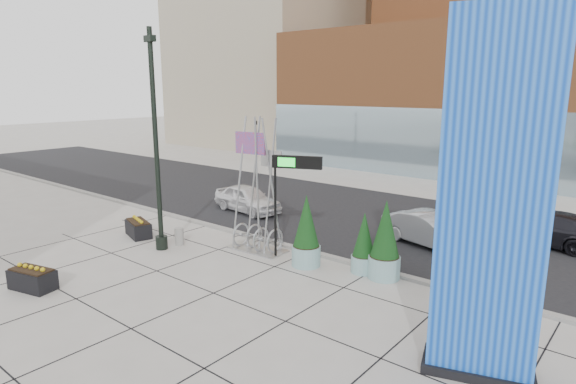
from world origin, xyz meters
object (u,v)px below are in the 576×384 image
Objects in this scene: car_white_west at (247,199)px; car_silver_mid at (430,230)px; lamp_post at (157,163)px; blue_pylon at (492,209)px; overhead_street_sign at (289,172)px; public_art_sculpture at (258,216)px; concrete_bollard at (179,236)px.

car_silver_mid is (9.72, 0.75, -0.02)m from car_white_west.
lamp_post is at bearing -160.88° from car_white_west.
blue_pylon reaches higher than car_silver_mid.
car_silver_mid is at bearing 41.30° from lamp_post.
overhead_street_sign is at bearing 160.74° from car_silver_mid.
car_silver_mid is (8.28, 7.27, -2.86)m from lamp_post.
overhead_street_sign is at bearing 142.08° from blue_pylon.
overhead_street_sign is 6.69m from car_silver_mid.
overhead_street_sign is (-7.96, 2.91, -0.48)m from blue_pylon.
public_art_sculpture is 6.21m from car_white_west.
overhead_street_sign reaches higher than car_white_west.
lamp_post reaches higher than public_art_sculpture.
car_silver_mid reaches higher than concrete_bollard.
car_silver_mid is at bearing -78.97° from car_white_west.
car_silver_mid is (3.36, 5.09, -2.75)m from overhead_street_sign.
blue_pylon is 10.53m from public_art_sculpture.
overhead_street_sign is (4.92, 2.19, -0.11)m from lamp_post.
public_art_sculpture is at bearing 27.95° from concrete_bollard.
public_art_sculpture reaches higher than car_white_west.
blue_pylon reaches higher than overhead_street_sign.
car_silver_mid is at bearing 41.43° from public_art_sculpture.
blue_pylon is 16.37m from car_white_west.
concrete_bollard is at bearing -158.02° from car_white_west.
blue_pylon reaches higher than public_art_sculpture.
car_white_west is at bearing 135.81° from public_art_sculpture.
public_art_sculpture is 1.35× the size of overhead_street_sign.
blue_pylon is at bearing -110.22° from car_white_west.
car_silver_mid is at bearing 33.68° from overhead_street_sign.
concrete_bollard is 5.85m from overhead_street_sign.
public_art_sculpture reaches higher than car_silver_mid.
car_white_west is at bearing 102.51° from lamp_post.
public_art_sculpture is (-9.75, 3.11, -2.49)m from blue_pylon.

